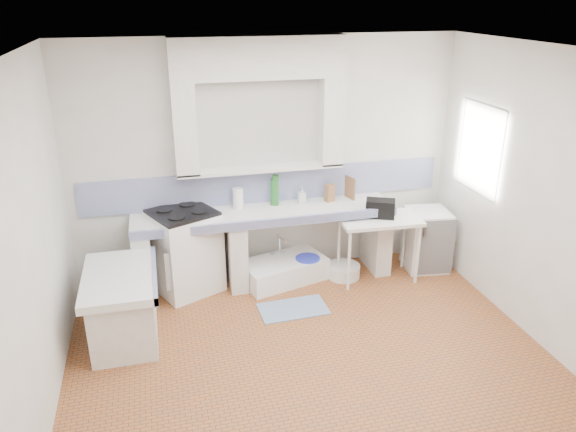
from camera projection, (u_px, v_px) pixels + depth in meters
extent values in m
plane|color=#9B5429|center=(314.00, 364.00, 5.12)|extent=(4.50, 4.50, 0.00)
plane|color=white|center=(321.00, 53.00, 4.06)|extent=(4.50, 4.50, 0.00)
plane|color=silver|center=(267.00, 161.00, 6.39)|extent=(4.50, 0.00, 4.50)
plane|color=silver|center=(431.00, 377.00, 2.80)|extent=(4.50, 0.00, 4.50)
plane|color=silver|center=(28.00, 256.00, 4.09)|extent=(0.00, 4.50, 4.50)
plane|color=silver|center=(549.00, 203.00, 5.10)|extent=(0.00, 4.50, 4.50)
cube|color=silver|center=(259.00, 58.00, 5.81)|extent=(1.90, 0.25, 0.45)
cube|color=#392112|center=(494.00, 148.00, 6.14)|extent=(0.35, 0.86, 1.06)
cube|color=white|center=(487.00, 115.00, 5.96)|extent=(0.01, 0.84, 0.24)
cube|color=white|center=(265.00, 214.00, 6.30)|extent=(3.00, 0.60, 0.08)
cube|color=navy|center=(270.00, 223.00, 6.05)|extent=(3.00, 0.04, 0.10)
cube|color=silver|center=(143.00, 262.00, 6.16)|extent=(0.20, 0.55, 0.82)
cube|color=silver|center=(236.00, 252.00, 6.39)|extent=(0.20, 0.55, 0.82)
cube|color=silver|center=(376.00, 237.00, 6.78)|extent=(0.20, 0.55, 0.82)
cube|color=white|center=(120.00, 278.00, 5.30)|extent=(0.70, 1.10, 0.08)
cube|color=silver|center=(124.00, 309.00, 5.43)|extent=(0.60, 1.00, 0.62)
cube|color=navy|center=(155.00, 274.00, 5.37)|extent=(0.04, 1.10, 0.10)
cube|color=navy|center=(268.00, 185.00, 6.49)|extent=(4.27, 0.03, 0.40)
cube|color=white|center=(185.00, 252.00, 6.26)|extent=(0.87, 0.86, 0.94)
cube|color=white|center=(283.00, 271.00, 6.58)|extent=(1.09, 0.78, 0.24)
cube|color=white|center=(378.00, 248.00, 6.53)|extent=(0.96, 0.57, 0.04)
cube|color=white|center=(426.00, 239.00, 6.80)|extent=(0.55, 0.55, 0.75)
cylinder|color=red|center=(264.00, 276.00, 6.46)|extent=(0.35, 0.35, 0.25)
cylinder|color=#CF5926|center=(285.00, 277.00, 6.46)|extent=(0.28, 0.28, 0.23)
cylinder|color=blue|center=(308.00, 268.00, 6.61)|extent=(0.36, 0.36, 0.28)
cylinder|color=white|center=(344.00, 271.00, 6.68)|extent=(0.43, 0.43, 0.15)
cylinder|color=silver|center=(272.00, 263.00, 6.73)|extent=(0.08, 0.08, 0.27)
cylinder|color=silver|center=(282.00, 262.00, 6.76)|extent=(0.10, 0.10, 0.27)
cube|color=black|center=(380.00, 208.00, 6.39)|extent=(0.38, 0.31, 0.21)
cylinder|color=#206A26|center=(275.00, 190.00, 6.39)|extent=(0.10, 0.10, 0.36)
cylinder|color=#206A26|center=(273.00, 193.00, 6.39)|extent=(0.09, 0.09, 0.31)
cube|color=brown|center=(330.00, 193.00, 6.53)|extent=(0.13, 0.12, 0.21)
cube|color=brown|center=(350.00, 188.00, 6.61)|extent=(0.07, 0.20, 0.27)
cylinder|color=white|center=(238.00, 198.00, 6.31)|extent=(0.12, 0.12, 0.24)
imported|color=white|center=(302.00, 195.00, 6.49)|extent=(0.09, 0.09, 0.19)
cube|color=navy|center=(293.00, 309.00, 6.01)|extent=(0.76, 0.45, 0.01)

